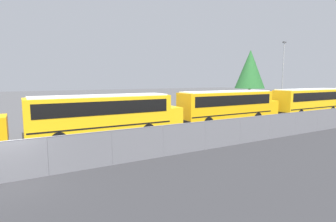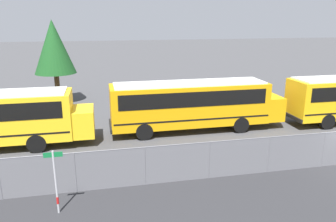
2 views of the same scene
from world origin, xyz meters
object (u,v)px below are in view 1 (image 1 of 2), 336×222
(school_bus_5, at_px, (229,104))
(school_bus_4, at_px, (106,113))
(tree_0, at_px, (250,69))
(school_bus_6, at_px, (310,100))
(light_pole, at_px, (283,73))

(school_bus_5, bearing_deg, school_bus_4, -177.35)
(school_bus_5, bearing_deg, tree_0, 37.38)
(school_bus_4, xyz_separation_m, school_bus_5, (12.84, 0.59, 0.00))
(school_bus_4, distance_m, school_bus_6, 25.61)
(school_bus_6, xyz_separation_m, light_pole, (3.63, 6.73, 3.44))
(school_bus_5, bearing_deg, light_pole, 20.47)
(school_bus_6, relative_size, light_pole, 1.17)
(school_bus_4, height_order, tree_0, tree_0)
(school_bus_5, distance_m, light_pole, 17.85)
(school_bus_5, relative_size, tree_0, 1.25)
(school_bus_5, distance_m, tree_0, 20.46)
(light_pole, relative_size, tree_0, 1.07)
(school_bus_4, relative_size, school_bus_6, 1.00)
(school_bus_4, relative_size, school_bus_5, 1.00)
(school_bus_4, xyz_separation_m, light_pole, (29.24, 6.72, 3.44))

